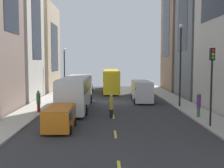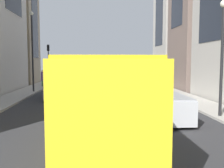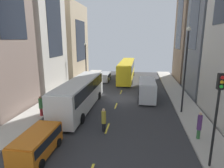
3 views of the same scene
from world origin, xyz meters
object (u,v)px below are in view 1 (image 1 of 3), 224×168
at_px(car_orange_1, 60,116).
at_px(pedestrian_waiting_curb, 111,106).
at_px(delivery_van_white, 142,90).
at_px(streetcar_yellow, 111,79).
at_px(city_bus_white, 76,90).
at_px(pedestrian_crossing_mid, 38,101).
at_px(car_silver_0, 87,87).
at_px(pedestrian_walking_far, 199,104).
at_px(traffic_light_near_corner, 212,72).

xyz_separation_m(car_orange_1, pedestrian_waiting_curb, (3.80, 4.06, 0.12)).
xyz_separation_m(delivery_van_white, pedestrian_waiting_curb, (-3.90, -9.66, -0.41)).
bearing_deg(streetcar_yellow, car_orange_1, -98.88).
xyz_separation_m(city_bus_white, pedestrian_crossing_mid, (-3.30, -2.87, -0.77)).
distance_m(car_silver_0, car_orange_1, 23.87).
distance_m(city_bus_white, pedestrian_crossing_mid, 4.44).
xyz_separation_m(pedestrian_walking_far, traffic_light_near_corner, (-0.24, -3.39, 2.87)).
distance_m(car_orange_1, traffic_light_near_corner, 11.62).
relative_size(delivery_van_white, pedestrian_waiting_curb, 2.80).
height_order(delivery_van_white, pedestrian_waiting_curb, delivery_van_white).
bearing_deg(pedestrian_walking_far, pedestrian_crossing_mid, 157.31).
xyz_separation_m(streetcar_yellow, car_silver_0, (-3.96, -2.38, -1.20)).
distance_m(city_bus_white, car_orange_1, 9.14).
xyz_separation_m(pedestrian_crossing_mid, traffic_light_near_corner, (14.26, -5.88, 2.94)).
bearing_deg(city_bus_white, pedestrian_waiting_curb, -54.35).
bearing_deg(pedestrian_waiting_curb, traffic_light_near_corner, 90.73).
distance_m(delivery_van_white, car_silver_0, 12.66).
bearing_deg(pedestrian_waiting_curb, car_silver_0, -141.92).
relative_size(pedestrian_waiting_curb, traffic_light_near_corner, 0.36).
bearing_deg(pedestrian_walking_far, car_silver_0, 106.27).
bearing_deg(pedestrian_crossing_mid, car_silver_0, 74.38).
height_order(car_silver_0, pedestrian_waiting_curb, pedestrian_waiting_curb).
bearing_deg(delivery_van_white, streetcar_yellow, 106.07).
relative_size(delivery_van_white, pedestrian_walking_far, 2.69).
relative_size(car_orange_1, pedestrian_waiting_curb, 1.96).
bearing_deg(car_silver_0, traffic_light_near_corner, -64.91).
bearing_deg(traffic_light_near_corner, city_bus_white, 141.40).
height_order(streetcar_yellow, pedestrian_crossing_mid, streetcar_yellow).
bearing_deg(delivery_van_white, pedestrian_crossing_mid, -145.17).
distance_m(streetcar_yellow, car_silver_0, 4.77).
xyz_separation_m(city_bus_white, traffic_light_near_corner, (10.96, -8.75, 2.17)).
bearing_deg(car_silver_0, pedestrian_waiting_curb, -79.53).
xyz_separation_m(city_bus_white, car_silver_0, (-0.06, 14.79, -1.09)).
bearing_deg(car_orange_1, delivery_van_white, 60.69).
distance_m(delivery_van_white, traffic_light_near_corner, 14.09).
bearing_deg(traffic_light_near_corner, car_silver_0, 115.09).
height_order(delivery_van_white, car_orange_1, delivery_van_white).
height_order(car_silver_0, car_orange_1, car_orange_1).
relative_size(streetcar_yellow, car_orange_1, 3.44).
height_order(city_bus_white, pedestrian_waiting_curb, city_bus_white).
relative_size(car_silver_0, traffic_light_near_corner, 0.73).
xyz_separation_m(city_bus_white, car_orange_1, (-0.20, -9.08, -1.03)).
bearing_deg(streetcar_yellow, pedestrian_walking_far, -72.03).
bearing_deg(pedestrian_walking_far, streetcar_yellow, 95.04).
bearing_deg(car_orange_1, pedestrian_crossing_mid, 116.47).
bearing_deg(traffic_light_near_corner, streetcar_yellow, 105.25).
height_order(pedestrian_waiting_curb, pedestrian_walking_far, pedestrian_walking_far).
xyz_separation_m(car_orange_1, pedestrian_crossing_mid, (-3.09, 6.21, 0.25)).
relative_size(city_bus_white, traffic_light_near_corner, 2.10).
height_order(car_orange_1, traffic_light_near_corner, traffic_light_near_corner).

